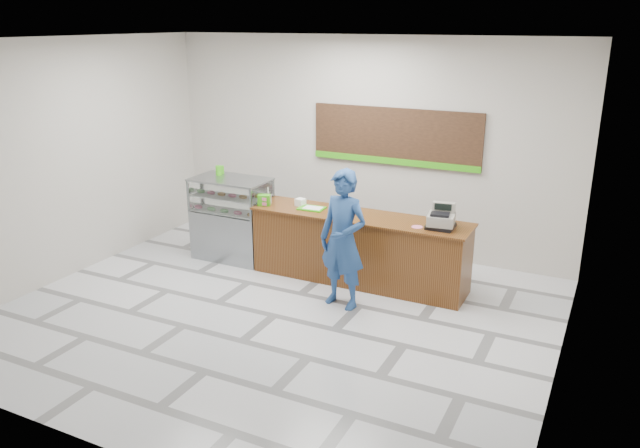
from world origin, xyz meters
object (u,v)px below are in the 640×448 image
at_px(sales_counter, 359,249).
at_px(customer, 343,239).
at_px(cash_register, 441,219).
at_px(display_case, 232,218).
at_px(serving_tray, 312,208).

relative_size(sales_counter, customer, 1.72).
bearing_deg(cash_register, display_case, 170.36).
xyz_separation_m(serving_tray, customer, (0.88, -0.82, -0.09)).
height_order(sales_counter, cash_register, cash_register).
relative_size(display_case, customer, 0.70).
relative_size(serving_tray, customer, 0.21).
bearing_deg(sales_counter, display_case, -180.00).
xyz_separation_m(sales_counter, customer, (0.12, -0.84, 0.43)).
height_order(display_case, customer, customer).
distance_m(display_case, serving_tray, 1.50).
relative_size(display_case, serving_tray, 3.39).
height_order(sales_counter, customer, customer).
height_order(serving_tray, customer, customer).
distance_m(display_case, cash_register, 3.46).
bearing_deg(customer, serving_tray, 147.22).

